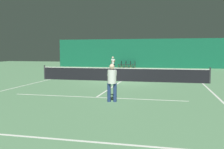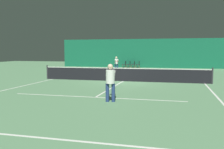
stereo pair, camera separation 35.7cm
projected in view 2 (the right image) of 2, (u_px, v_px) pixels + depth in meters
ground_plane at (123, 81)px, 17.75m from camera, size 60.00×60.00×0.00m
backdrop_curtain at (147, 53)px, 32.19m from camera, size 23.00×0.12×3.71m
court_line_baseline_far at (143, 69)px, 29.24m from camera, size 11.00×0.10×0.00m
court_line_baseline_near at (28, 136)px, 6.27m from camera, size 11.00×0.10×0.00m
court_line_service_far at (136, 73)px, 23.93m from camera, size 8.25×0.10×0.00m
court_line_service_near at (95, 97)px, 11.58m from camera, size 8.25×0.10×0.00m
court_line_sideline_left at (53, 79)px, 19.09m from camera, size 0.10×23.80×0.00m
court_line_sideline_right at (205, 84)px, 16.41m from camera, size 0.10×23.80×0.00m
court_line_centre at (123, 81)px, 17.75m from camera, size 0.10×12.80×0.00m
tennis_net at (123, 74)px, 17.71m from camera, size 12.00×0.10×1.07m
player_near at (110, 80)px, 10.53m from camera, size 0.59×1.36×1.60m
player_far at (116, 63)px, 26.84m from camera, size 0.71×1.34×1.55m
courtside_chair_0 at (125, 64)px, 32.47m from camera, size 0.44×0.44×0.84m
courtside_chair_1 at (129, 64)px, 32.32m from camera, size 0.44×0.44×0.84m
courtside_chair_2 at (134, 64)px, 32.18m from camera, size 0.44×0.44×0.84m
courtside_chair_3 at (138, 64)px, 32.03m from camera, size 0.44×0.44×0.84m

